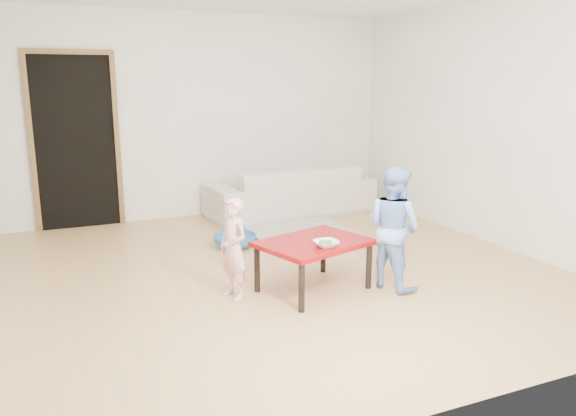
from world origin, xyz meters
TOP-DOWN VIEW (x-y plane):
  - floor at (0.00, 0.00)m, footprint 5.00×5.00m
  - back_wall at (0.00, 2.50)m, footprint 5.00×0.02m
  - right_wall at (2.50, 0.00)m, footprint 0.02×5.00m
  - doorway at (-1.60, 2.48)m, footprint 1.02×0.08m
  - sofa at (1.02, 2.05)m, footprint 2.27×1.02m
  - cushion at (0.67, 1.82)m, footprint 0.50×0.46m
  - red_table at (0.07, -0.58)m, footprint 1.04×0.89m
  - bowl at (0.09, -0.78)m, footprint 0.20×0.20m
  - broccoli at (0.09, -0.78)m, footprint 0.12×0.12m
  - child_pink at (-0.60, -0.46)m, footprint 0.28×0.35m
  - child_blue at (0.73, -0.78)m, footprint 0.54×0.62m
  - basin at (-0.16, 0.88)m, footprint 0.46×0.46m
  - blanket at (0.70, 1.12)m, footprint 1.18×1.01m

SIDE VIEW (x-z plane):
  - floor at x=0.00m, z-range -0.01..0.01m
  - blanket at x=0.70m, z-range 0.00..0.06m
  - basin at x=-0.16m, z-range 0.00..0.14m
  - red_table at x=0.07m, z-range 0.00..0.44m
  - sofa at x=1.02m, z-range 0.00..0.65m
  - child_pink at x=-0.60m, z-range 0.00..0.84m
  - bowl at x=0.09m, z-range 0.44..0.49m
  - broccoli at x=0.09m, z-range 0.44..0.50m
  - cushion at x=0.67m, z-range 0.43..0.54m
  - child_blue at x=0.73m, z-range 0.00..1.06m
  - doorway at x=-1.60m, z-range -0.03..2.08m
  - back_wall at x=0.00m, z-range 0.00..2.60m
  - right_wall at x=2.50m, z-range 0.00..2.60m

